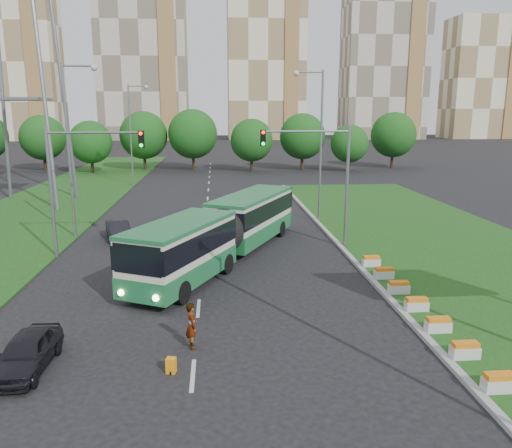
{
  "coord_description": "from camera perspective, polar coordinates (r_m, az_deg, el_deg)",
  "views": [
    {
      "loc": [
        -2.09,
        -21.58,
        8.75
      ],
      "look_at": [
        0.12,
        5.83,
        2.6
      ],
      "focal_mm": 35.0,
      "sensor_mm": 36.0,
      "label": 1
    }
  ],
  "objects": [
    {
      "name": "street_lamps",
      "position": [
        31.72,
        -6.29,
        7.56
      ],
      "size": [
        36.0,
        60.0,
        12.0
      ],
      "primitive_type": null,
      "color": "slate",
      "rests_on": "ground"
    },
    {
      "name": "lane_markings",
      "position": [
        42.5,
        -5.74,
        0.66
      ],
      "size": [
        0.2,
        100.0,
        0.01
      ],
      "primitive_type": null,
      "color": "#B4B5AE",
      "rests_on": "ground"
    },
    {
      "name": "tree_line",
      "position": [
        77.65,
        4.41,
        9.43
      ],
      "size": [
        120.0,
        8.0,
        9.0
      ],
      "primitive_type": null,
      "color": "#164C14",
      "rests_on": "ground"
    },
    {
      "name": "left_verge",
      "position": [
        49.99,
        -23.1,
        1.56
      ],
      "size": [
        12.0,
        110.0,
        0.1
      ],
      "primitive_type": "cube",
      "color": "#184413",
      "rests_on": "ground"
    },
    {
      "name": "ground",
      "position": [
        23.38,
        0.87,
        -9.37
      ],
      "size": [
        360.0,
        360.0,
        0.0
      ],
      "primitive_type": "plane",
      "color": "black",
      "rests_on": "ground"
    },
    {
      "name": "midrise_east",
      "position": [
        195.06,
        24.43,
        14.83
      ],
      "size": [
        24.0,
        14.0,
        40.0
      ],
      "primitive_type": "cube",
      "color": "beige",
      "rests_on": "ground"
    },
    {
      "name": "car_left_near",
      "position": [
        19.5,
        -24.72,
        -13.17
      ],
      "size": [
        1.67,
        3.87,
        1.3
      ],
      "primitive_type": "imported",
      "rotation": [
        0.0,
        0.0,
        -0.03
      ],
      "color": "black",
      "rests_on": "ground"
    },
    {
      "name": "car_left_far",
      "position": [
        36.31,
        -15.4,
        -0.72
      ],
      "size": [
        2.6,
        4.27,
        1.33
      ],
      "primitive_type": "imported",
      "rotation": [
        0.0,
        0.0,
        0.32
      ],
      "color": "black",
      "rests_on": "ground"
    },
    {
      "name": "apartment_tower_cwest",
      "position": [
        173.96,
        -12.8,
        18.0
      ],
      "size": [
        28.0,
        15.0,
        52.0
      ],
      "primitive_type": "cube",
      "color": "beige",
      "rests_on": "ground"
    },
    {
      "name": "pedestrian",
      "position": [
        19.35,
        -7.37,
        -11.43
      ],
      "size": [
        0.59,
        0.75,
        1.81
      ],
      "primitive_type": "imported",
      "rotation": [
        0.0,
        0.0,
        1.84
      ],
      "color": "gray",
      "rests_on": "ground"
    },
    {
      "name": "apartment_tower_ceast",
      "position": [
        173.2,
        1.12,
        17.99
      ],
      "size": [
        25.0,
        15.0,
        50.0
      ],
      "primitive_type": "cube",
      "color": "beige",
      "rests_on": "ground"
    },
    {
      "name": "shopping_trolley",
      "position": [
        18.03,
        -9.68,
        -15.64
      ],
      "size": [
        0.32,
        0.34,
        0.55
      ],
      "rotation": [
        0.0,
        0.0,
        -0.23
      ],
      "color": "orange",
      "rests_on": "ground"
    },
    {
      "name": "grass_median",
      "position": [
        34.33,
        21.68,
        -2.95
      ],
      "size": [
        14.0,
        60.0,
        0.15
      ],
      "primitive_type": "cube",
      "color": "#184413",
      "rests_on": "ground"
    },
    {
      "name": "traffic_mast_median",
      "position": [
        32.5,
        7.67,
        6.49
      ],
      "size": [
        5.76,
        0.32,
        8.0
      ],
      "color": "slate",
      "rests_on": "ground"
    },
    {
      "name": "apartment_tower_east",
      "position": [
        181.43,
        14.37,
        16.89
      ],
      "size": [
        27.0,
        15.0,
        47.0
      ],
      "primitive_type": "cube",
      "color": "beige",
      "rests_on": "ground"
    },
    {
      "name": "apartment_tower_west",
      "position": [
        183.39,
        -25.75,
        16.18
      ],
      "size": [
        26.0,
        15.0,
        48.0
      ],
      "primitive_type": "cube",
      "color": "beige",
      "rests_on": "ground"
    },
    {
      "name": "median_kerb",
      "position": [
        31.88,
        10.38,
        -3.37
      ],
      "size": [
        0.3,
        60.0,
        0.18
      ],
      "primitive_type": "cube",
      "color": "#949494",
      "rests_on": "ground"
    },
    {
      "name": "flower_planters",
      "position": [
        23.53,
        17.88,
        -8.69
      ],
      "size": [
        1.1,
        13.7,
        0.6
      ],
      "primitive_type": null,
      "color": "silver",
      "rests_on": "grass_median"
    },
    {
      "name": "traffic_mast_left",
      "position": [
        31.87,
        -19.76,
        5.74
      ],
      "size": [
        5.76,
        0.32,
        8.0
      ],
      "color": "slate",
      "rests_on": "ground"
    },
    {
      "name": "articulated_bus",
      "position": [
        30.2,
        -4.3,
        -0.73
      ],
      "size": [
        2.79,
        17.88,
        2.94
      ],
      "rotation": [
        0.0,
        0.0,
        -0.46
      ],
      "color": "beige",
      "rests_on": "ground"
    }
  ]
}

